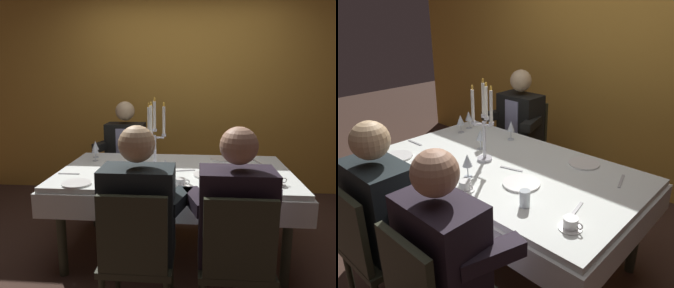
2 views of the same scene
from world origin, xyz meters
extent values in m
plane|color=#3F2A21|center=(0.00, 0.00, 0.00)|extent=(12.00, 12.00, 0.00)
cube|color=gold|center=(0.00, 1.66, 1.35)|extent=(6.00, 0.12, 2.70)
cube|color=white|center=(0.00, 0.00, 0.72)|extent=(1.90, 1.10, 0.04)
cube|color=white|center=(0.00, 0.00, 0.61)|extent=(1.94, 1.14, 0.18)
cylinder|color=#2C2E1F|center=(-0.83, -0.43, 0.35)|extent=(0.07, 0.07, 0.70)
cylinder|color=#2C2E1F|center=(0.83, -0.43, 0.35)|extent=(0.07, 0.07, 0.70)
cylinder|color=#2C2E1F|center=(-0.83, 0.43, 0.35)|extent=(0.07, 0.07, 0.70)
cylinder|color=#2C2E1F|center=(0.83, 0.43, 0.35)|extent=(0.07, 0.07, 0.70)
cylinder|color=silver|center=(-0.16, -0.05, 0.75)|extent=(0.11, 0.11, 0.02)
cylinder|color=silver|center=(-0.16, -0.05, 0.90)|extent=(0.02, 0.02, 0.28)
cylinder|color=silver|center=(-0.16, -0.05, 1.08)|extent=(0.04, 0.04, 0.02)
cylinder|color=white|center=(-0.16, -0.05, 1.20)|extent=(0.02, 0.02, 0.22)
ellipsoid|color=yellow|center=(-0.16, -0.05, 1.33)|extent=(0.02, 0.02, 0.03)
cylinder|color=silver|center=(-0.13, -0.05, 1.02)|extent=(0.08, 0.01, 0.01)
cylinder|color=silver|center=(-0.09, -0.05, 1.04)|extent=(0.04, 0.04, 0.02)
cylinder|color=white|center=(-0.09, -0.05, 1.16)|extent=(0.02, 0.02, 0.22)
ellipsoid|color=yellow|center=(-0.09, -0.05, 1.29)|extent=(0.02, 0.02, 0.03)
cylinder|color=silver|center=(-0.18, -0.02, 1.02)|extent=(0.05, 0.07, 0.01)
cylinder|color=silver|center=(-0.20, 0.02, 1.04)|extent=(0.04, 0.04, 0.02)
cylinder|color=white|center=(-0.20, 0.02, 1.16)|extent=(0.02, 0.02, 0.22)
ellipsoid|color=yellow|center=(-0.20, 0.02, 1.29)|extent=(0.02, 0.02, 0.03)
cylinder|color=silver|center=(-0.18, -0.08, 1.02)|extent=(0.05, 0.07, 0.01)
cylinder|color=silver|center=(-0.20, -0.11, 1.04)|extent=(0.04, 0.04, 0.02)
cylinder|color=white|center=(-0.20, -0.11, 1.16)|extent=(0.02, 0.02, 0.22)
ellipsoid|color=yellow|center=(-0.20, -0.11, 1.29)|extent=(0.02, 0.02, 0.03)
cylinder|color=white|center=(-0.68, -0.45, 0.75)|extent=(0.21, 0.21, 0.01)
cylinder|color=white|center=(0.27, -0.15, 0.75)|extent=(0.24, 0.24, 0.01)
cylinder|color=white|center=(0.42, 0.38, 0.75)|extent=(0.22, 0.22, 0.01)
cylinder|color=silver|center=(-0.05, -0.31, 0.74)|extent=(0.06, 0.06, 0.00)
cylinder|color=silver|center=(-0.05, -0.31, 0.78)|extent=(0.01, 0.01, 0.07)
cone|color=silver|center=(-0.05, -0.31, 0.86)|extent=(0.07, 0.07, 0.08)
cylinder|color=silver|center=(-0.34, 0.08, 0.74)|extent=(0.06, 0.06, 0.00)
cylinder|color=silver|center=(-0.34, 0.08, 0.78)|extent=(0.01, 0.01, 0.07)
cone|color=silver|center=(-0.34, 0.08, 0.86)|extent=(0.07, 0.07, 0.08)
cylinder|color=maroon|center=(-0.34, 0.08, 0.84)|extent=(0.04, 0.04, 0.03)
cylinder|color=silver|center=(-0.79, 0.35, 0.74)|extent=(0.06, 0.06, 0.00)
cylinder|color=silver|center=(-0.79, 0.35, 0.78)|extent=(0.01, 0.01, 0.07)
cone|color=silver|center=(-0.79, 0.35, 0.86)|extent=(0.07, 0.07, 0.08)
cylinder|color=silver|center=(-0.30, 0.40, 0.74)|extent=(0.06, 0.06, 0.00)
cylinder|color=silver|center=(-0.30, 0.40, 0.78)|extent=(0.01, 0.01, 0.07)
cone|color=silver|center=(-0.30, 0.40, 0.86)|extent=(0.07, 0.07, 0.08)
cylinder|color=#E0D172|center=(-0.30, 0.40, 0.84)|extent=(0.04, 0.04, 0.03)
cylinder|color=silver|center=(-0.75, 0.23, 0.74)|extent=(0.06, 0.06, 0.00)
cylinder|color=silver|center=(-0.75, 0.23, 0.78)|extent=(0.01, 0.01, 0.07)
cone|color=silver|center=(-0.75, 0.23, 0.86)|extent=(0.07, 0.07, 0.08)
cylinder|color=maroon|center=(-0.75, 0.23, 0.84)|extent=(0.04, 0.04, 0.03)
cylinder|color=silver|center=(0.45, -0.34, 0.79)|extent=(0.06, 0.06, 0.10)
cylinder|color=white|center=(0.75, -0.34, 0.74)|extent=(0.12, 0.12, 0.01)
cylinder|color=white|center=(0.75, -0.34, 0.77)|extent=(0.08, 0.08, 0.05)
torus|color=white|center=(0.80, -0.34, 0.78)|extent=(0.04, 0.01, 0.04)
cylinder|color=white|center=(0.06, -0.44, 0.74)|extent=(0.12, 0.12, 0.01)
cylinder|color=white|center=(0.06, -0.44, 0.77)|extent=(0.08, 0.08, 0.05)
torus|color=white|center=(0.11, -0.44, 0.78)|extent=(0.04, 0.01, 0.04)
cube|color=#B7B7BC|center=(0.69, -0.17, 0.74)|extent=(0.05, 0.17, 0.01)
cube|color=#B7B7BC|center=(-0.84, -0.20, 0.74)|extent=(0.17, 0.02, 0.01)
cube|color=#B7B7BC|center=(0.73, 0.31, 0.74)|extent=(0.07, 0.19, 0.01)
cube|color=#B7B7BC|center=(-0.38, -0.28, 0.74)|extent=(0.07, 0.19, 0.01)
cube|color=#B7B7BC|center=(0.08, -0.03, 0.74)|extent=(0.17, 0.06, 0.01)
cylinder|color=#2C2E1F|center=(-0.78, 0.70, 0.21)|extent=(0.04, 0.04, 0.42)
cylinder|color=#2C2E1F|center=(-0.42, 0.70, 0.21)|extent=(0.04, 0.04, 0.42)
cylinder|color=#2C2E1F|center=(-0.78, 1.06, 0.21)|extent=(0.04, 0.04, 0.42)
cylinder|color=#2C2E1F|center=(-0.42, 1.06, 0.21)|extent=(0.04, 0.04, 0.42)
cube|color=#2C2E1F|center=(-0.60, 0.88, 0.44)|extent=(0.42, 0.42, 0.04)
cube|color=#2C2E1F|center=(-0.60, 1.07, 0.68)|extent=(0.38, 0.04, 0.44)
cube|color=black|center=(-0.60, 0.88, 0.73)|extent=(0.42, 0.26, 0.54)
cube|color=#9092B7|center=(-0.60, 0.75, 0.76)|extent=(0.16, 0.01, 0.40)
sphere|color=tan|center=(-0.60, 0.88, 1.14)|extent=(0.21, 0.21, 0.21)
cube|color=black|center=(-0.82, 0.78, 0.77)|extent=(0.19, 0.34, 0.08)
cube|color=black|center=(-0.38, 0.78, 0.77)|extent=(0.19, 0.34, 0.08)
cylinder|color=#2C2E1F|center=(0.02, -0.70, 0.21)|extent=(0.04, 0.04, 0.42)
cylinder|color=#2C2E1F|center=(-0.34, -0.70, 0.21)|extent=(0.04, 0.04, 0.42)
cube|color=#2C2E1F|center=(-0.16, -0.88, 0.44)|extent=(0.42, 0.42, 0.04)
cube|color=#2C2E1F|center=(-0.16, -1.07, 0.68)|extent=(0.38, 0.04, 0.44)
cube|color=black|center=(-0.16, -0.88, 0.73)|extent=(0.42, 0.26, 0.54)
cube|color=#89A0B9|center=(-0.16, -0.75, 0.76)|extent=(0.16, 0.01, 0.40)
sphere|color=tan|center=(-0.16, -0.88, 1.14)|extent=(0.21, 0.21, 0.21)
cube|color=black|center=(0.06, -0.78, 0.77)|extent=(0.19, 0.34, 0.08)
cube|color=black|center=(-0.38, -0.78, 0.77)|extent=(0.19, 0.34, 0.08)
cylinder|color=#2C2E1F|center=(0.58, -0.70, 0.21)|extent=(0.04, 0.04, 0.42)
cylinder|color=#2C2E1F|center=(0.22, -0.70, 0.21)|extent=(0.04, 0.04, 0.42)
cube|color=#2C2E1F|center=(0.40, -0.88, 0.44)|extent=(0.42, 0.42, 0.04)
cube|color=#2C2E1F|center=(0.40, -1.07, 0.68)|extent=(0.38, 0.04, 0.44)
cube|color=black|center=(0.40, -0.88, 0.73)|extent=(0.42, 0.26, 0.54)
cube|color=#BCA9D4|center=(0.40, -0.75, 0.76)|extent=(0.16, 0.01, 0.40)
sphere|color=tan|center=(0.40, -0.88, 1.14)|extent=(0.21, 0.21, 0.21)
cube|color=black|center=(0.62, -0.78, 0.77)|extent=(0.19, 0.34, 0.08)
cube|color=black|center=(0.18, -0.78, 0.77)|extent=(0.19, 0.34, 0.08)
camera|label=1|loc=(0.17, -2.65, 1.50)|focal=35.24mm
camera|label=2|loc=(1.47, -1.61, 1.77)|focal=35.93mm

